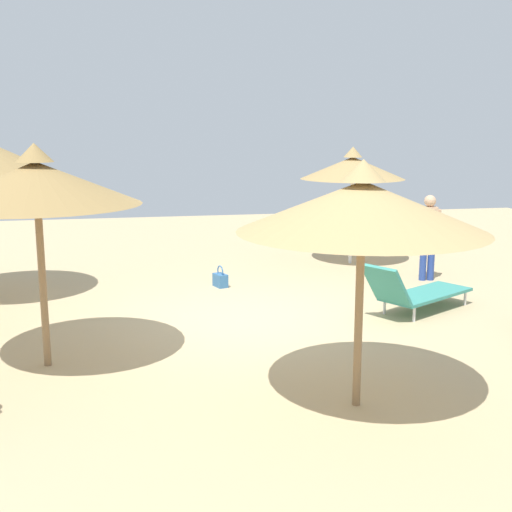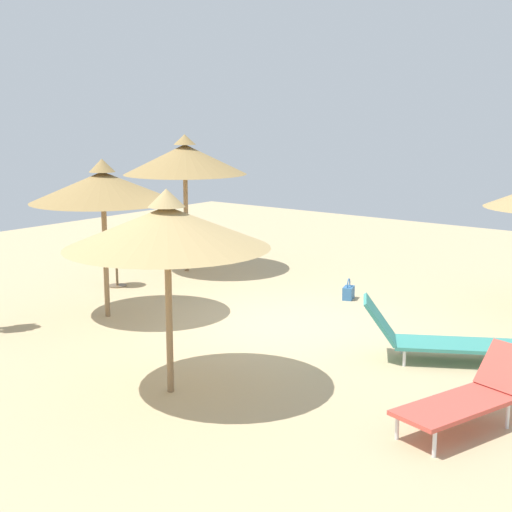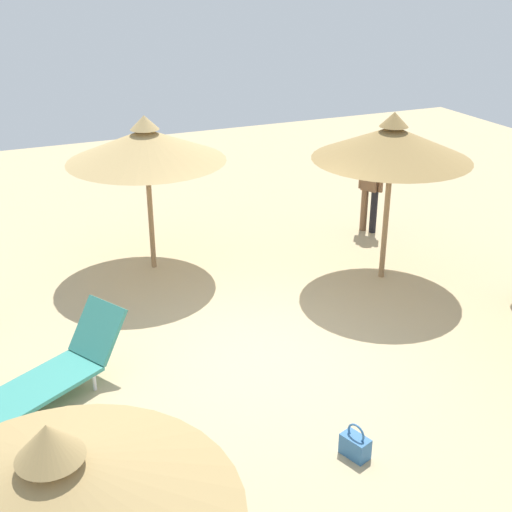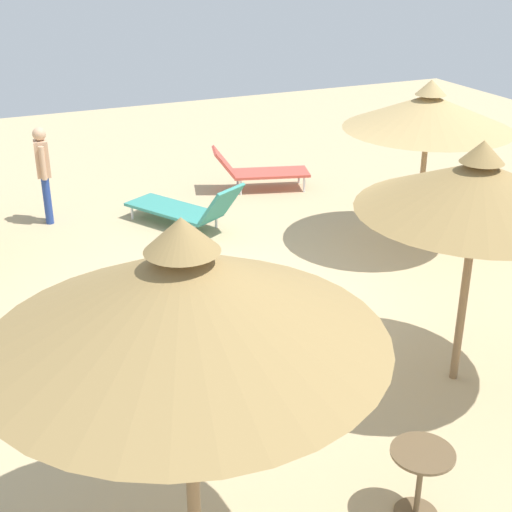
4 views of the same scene
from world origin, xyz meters
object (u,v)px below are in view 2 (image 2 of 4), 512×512
object	(u,v)px
parasol_umbrella_edge	(167,227)
lounge_chair_near_right	(469,396)
parasol_umbrella_far_left	(185,159)
handbag	(348,292)
lounge_chair_far_right	(432,337)
parasol_umbrella_near_left	(103,187)
side_table_round	(117,264)

from	to	relation	value
parasol_umbrella_edge	lounge_chair_near_right	bearing A→B (deg)	-159.78
parasol_umbrella_far_left	handbag	size ratio (longest dim) A/B	7.45
lounge_chair_far_right	handbag	xyz separation A→B (m)	(2.74, -2.30, -0.21)
parasol_umbrella_near_left	side_table_round	world-z (taller)	parasol_umbrella_near_left
lounge_chair_far_right	lounge_chair_near_right	xyz separation A→B (m)	(-1.30, 1.85, 0.04)
parasol_umbrella_edge	lounge_chair_near_right	size ratio (longest dim) A/B	1.34
parasol_umbrella_far_left	parasol_umbrella_near_left	bearing A→B (deg)	112.38
parasol_umbrella_near_left	lounge_chair_far_right	size ratio (longest dim) A/B	1.25
parasol_umbrella_near_left	handbag	world-z (taller)	parasol_umbrella_near_left
parasol_umbrella_far_left	lounge_chair_far_right	distance (m)	7.50
lounge_chair_near_right	side_table_round	bearing A→B (deg)	-14.89
parasol_umbrella_near_left	lounge_chair_far_right	distance (m)	5.84
lounge_chair_near_right	side_table_round	xyz separation A→B (m)	(8.24, -2.19, 0.07)
parasol_umbrella_far_left	parasol_umbrella_near_left	distance (m)	3.81
side_table_round	lounge_chair_near_right	bearing A→B (deg)	165.11
lounge_chair_far_right	lounge_chair_near_right	size ratio (longest dim) A/B	1.13
parasol_umbrella_near_left	side_table_round	bearing A→B (deg)	-45.78
parasol_umbrella_edge	side_table_round	distance (m)	6.17
parasol_umbrella_near_left	parasol_umbrella_edge	bearing A→B (deg)	150.91
lounge_chair_near_right	parasol_umbrella_far_left	bearing A→B (deg)	-26.84
parasol_umbrella_edge	handbag	xyz separation A→B (m)	(0.66, -5.39, -1.96)
parasol_umbrella_edge	lounge_chair_far_right	xyz separation A→B (m)	(-2.08, -3.10, -1.75)
lounge_chair_far_right	handbag	world-z (taller)	lounge_chair_far_right
parasol_umbrella_edge	handbag	bearing A→B (deg)	-83.03
lounge_chair_near_right	handbag	bearing A→B (deg)	-45.78
lounge_chair_near_right	side_table_round	distance (m)	8.52
lounge_chair_far_right	handbag	bearing A→B (deg)	-39.98
parasol_umbrella_far_left	handbag	xyz separation A→B (m)	(-4.10, -0.03, -2.30)
lounge_chair_near_right	parasol_umbrella_edge	bearing A→B (deg)	20.22
lounge_chair_near_right	handbag	size ratio (longest dim) A/B	4.78
parasol_umbrella_near_left	handbag	bearing A→B (deg)	-126.70
parasol_umbrella_far_left	parasol_umbrella_edge	size ratio (longest dim) A/B	1.16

